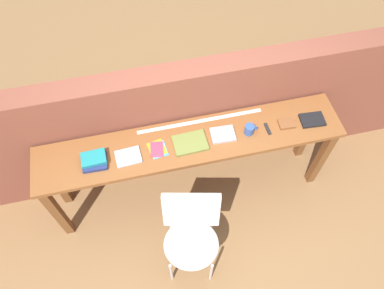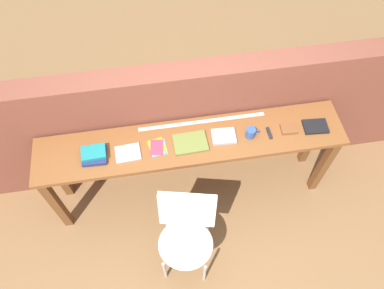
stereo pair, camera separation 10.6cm
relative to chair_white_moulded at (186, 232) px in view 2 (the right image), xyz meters
The scene contains 14 objects.
ground_plane 0.63m from the chair_white_moulded, 66.81° to the left, with size 40.00×40.00×0.00m, color brown.
brick_wall_back 0.98m from the chair_white_moulded, 81.89° to the left, with size 6.00×0.20×1.33m, color brown.
sideboard 0.67m from the chair_white_moulded, 77.55° to the left, with size 2.50×0.44×0.88m.
chair_white_moulded is the anchor object (origin of this frame).
book_stack_leftmost 0.94m from the chair_white_moulded, 136.55° to the left, with size 0.19×0.17×0.06m.
magazine_cycling 0.77m from the chair_white_moulded, 122.54° to the left, with size 0.19×0.15×0.01m, color #9E9EA3.
pamphlet_pile_colourful 0.71m from the chair_white_moulded, 102.76° to the left, with size 0.16×0.18×0.01m.
book_open_centre 0.71m from the chair_white_moulded, 77.90° to the left, with size 0.27×0.19×0.02m, color olive.
book_grey_hardcover 0.82m from the chair_white_moulded, 56.77° to the left, with size 0.19×0.15×0.03m, color #9E9EA3.
mug 0.94m from the chair_white_moulded, 43.83° to the left, with size 0.11×0.08×0.09m.
multitool_folded 1.03m from the chair_white_moulded, 37.28° to the left, with size 0.02×0.11×0.02m, color black.
leather_journal_brown 1.17m from the chair_white_moulded, 32.55° to the left, with size 0.13×0.10×0.02m, color brown.
book_repair_rightmost 1.35m from the chair_white_moulded, 26.92° to the left, with size 0.20×0.14×0.02m, color black.
ruler_metal_back_edge 0.90m from the chair_white_moulded, 72.03° to the left, with size 1.05×0.03×0.00m, color silver.
Camera 2 is at (-0.25, -1.31, 3.38)m, focal length 35.00 mm.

